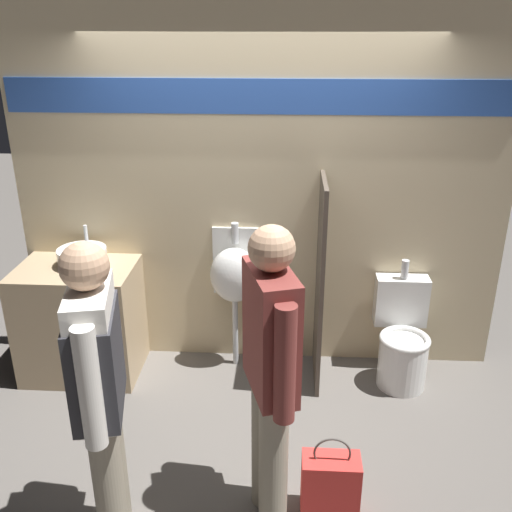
% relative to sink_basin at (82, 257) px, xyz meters
% --- Properties ---
extents(ground_plane, '(16.00, 16.00, 0.00)m').
position_rel_sink_basin_xyz_m(ground_plane, '(1.30, -0.33, -0.95)').
color(ground_plane, '#5B5651').
extents(display_wall, '(3.67, 0.07, 2.70)m').
position_rel_sink_basin_xyz_m(display_wall, '(1.30, 0.27, 0.42)').
color(display_wall, beige).
rests_on(display_wall, ground_plane).
extents(sink_counter, '(0.87, 0.60, 0.88)m').
position_rel_sink_basin_xyz_m(sink_counter, '(-0.05, -0.06, -0.51)').
color(sink_counter, tan).
rests_on(sink_counter, ground_plane).
extents(sink_basin, '(0.36, 0.36, 0.27)m').
position_rel_sink_basin_xyz_m(sink_basin, '(0.00, 0.00, 0.00)').
color(sink_basin, white).
rests_on(sink_basin, sink_counter).
extents(cell_phone, '(0.07, 0.14, 0.01)m').
position_rel_sink_basin_xyz_m(cell_phone, '(0.21, -0.18, -0.06)').
color(cell_phone, '#232328').
rests_on(cell_phone, sink_counter).
extents(divider_near_counter, '(0.03, 0.56, 1.57)m').
position_rel_sink_basin_xyz_m(divider_near_counter, '(1.76, -0.04, -0.16)').
color(divider_near_counter, '#4C4238').
rests_on(divider_near_counter, ground_plane).
extents(urinal_near_counter, '(0.37, 0.26, 1.17)m').
position_rel_sink_basin_xyz_m(urinal_near_counter, '(1.12, 0.12, -0.17)').
color(urinal_near_counter, silver).
rests_on(urinal_near_counter, ground_plane).
extents(toilet, '(0.40, 0.54, 0.92)m').
position_rel_sink_basin_xyz_m(toilet, '(2.40, -0.04, -0.62)').
color(toilet, white).
rests_on(toilet, ground_plane).
extents(person_in_vest, '(0.30, 0.58, 1.69)m').
position_rel_sink_basin_xyz_m(person_in_vest, '(0.64, -1.59, 0.03)').
color(person_in_vest, gray).
rests_on(person_in_vest, ground_plane).
extents(person_with_lanyard, '(0.31, 0.57, 1.71)m').
position_rel_sink_basin_xyz_m(person_with_lanyard, '(1.45, -1.38, -0.00)').
color(person_with_lanyard, gray).
rests_on(person_with_lanyard, ground_plane).
extents(shopping_bag, '(0.32, 0.18, 0.51)m').
position_rel_sink_basin_xyz_m(shopping_bag, '(1.78, -1.37, -0.76)').
color(shopping_bag, red).
rests_on(shopping_bag, ground_plane).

